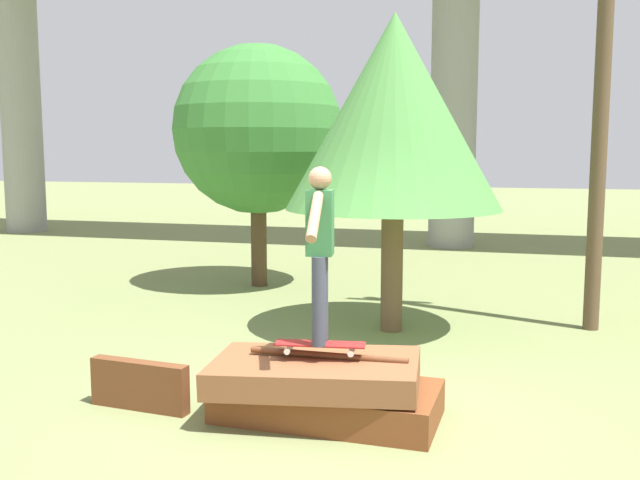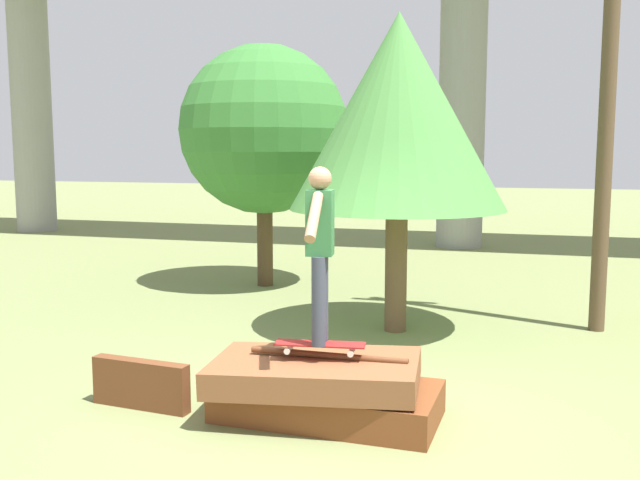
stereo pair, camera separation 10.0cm
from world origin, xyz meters
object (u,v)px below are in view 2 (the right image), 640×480
object	(u,v)px
skateboard	(320,345)
tree_behind_right	(264,130)
tree_behind_left	(398,113)
skater	(320,243)
utility_pole	(612,1)

from	to	relation	value
skateboard	tree_behind_right	world-z (taller)	tree_behind_right
skateboard	tree_behind_left	bearing A→B (deg)	88.71
skater	tree_behind_right	distance (m)	6.34
tree_behind_left	skateboard	bearing A→B (deg)	-91.29
skateboard	tree_behind_left	distance (m)	3.84
tree_behind_right	tree_behind_left	bearing A→B (deg)	-41.84
tree_behind_left	skater	bearing A→B (deg)	-91.29
utility_pole	tree_behind_left	xyz separation A→B (m)	(-2.51, -0.76, -1.36)
skater	utility_pole	world-z (taller)	utility_pole
skateboard	utility_pole	size ratio (longest dim) A/B	0.10
skater	utility_pole	size ratio (longest dim) A/B	0.19
skateboard	tree_behind_left	xyz separation A→B (m)	(0.07, 3.20, 2.13)
tree_behind_left	tree_behind_right	world-z (taller)	tree_behind_right
utility_pole	tree_behind_right	bearing A→B (deg)	162.19
skateboard	tree_behind_right	distance (m)	6.55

